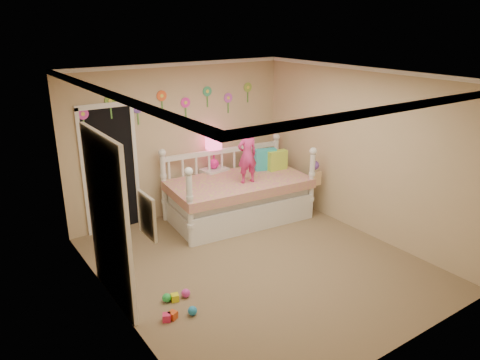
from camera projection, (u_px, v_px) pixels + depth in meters
floor at (258, 263)px, 6.49m from camera, size 4.00×4.50×0.01m
ceiling at (261, 76)px, 5.63m from camera, size 4.00×4.50×0.01m
back_wall at (180, 141)px, 7.81m from camera, size 4.00×0.01×2.60m
left_wall at (112, 210)px, 4.99m from camera, size 0.01×4.50×2.60m
right_wall at (363, 152)px, 7.13m from camera, size 0.01×4.50×2.60m
crown_molding at (261, 78)px, 5.64m from camera, size 4.00×4.50×0.06m
daybed at (238, 184)px, 7.73m from camera, size 2.47×1.50×1.28m
pillow_turquoise at (265, 159)px, 8.14m from camera, size 0.40×0.23×0.38m
pillow_lime at (277, 160)px, 8.15m from camera, size 0.37×0.15×0.34m
child at (247, 155)px, 7.42m from camera, size 0.37×0.27×0.94m
nightstand at (214, 188)px, 8.27m from camera, size 0.49×0.40×0.75m
table_lamp at (214, 145)px, 8.01m from camera, size 0.29×0.29×0.64m
closet_doorway at (110, 169)px, 7.22m from camera, size 0.90×0.04×2.07m
flower_decals at (174, 104)px, 7.54m from camera, size 3.40×0.02×0.50m
mirror_closet at (109, 220)px, 5.33m from camera, size 0.07×1.30×2.10m
wall_picture at (147, 216)px, 4.23m from camera, size 0.05×0.34×0.42m
hanging_bag at (315, 174)px, 7.76m from camera, size 0.20×0.16×0.36m
toy_scatter at (206, 315)px, 5.27m from camera, size 0.95×1.39×0.11m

